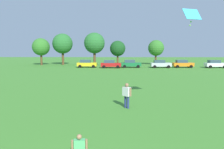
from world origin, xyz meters
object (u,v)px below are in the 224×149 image
(tree_right, at_px, (118,49))
(child_kite_flyer, at_px, (79,148))
(adult_bystander, at_px, (127,93))
(parked_car_green_2, at_px, (131,64))
(tree_far_right, at_px, (156,48))
(tree_far_left, at_px, (41,47))
(tree_center, at_px, (94,43))
(parked_car_orange_4, at_px, (183,64))
(tree_left, at_px, (63,44))
(kite, at_px, (192,15))
(parked_car_silver_3, at_px, (160,64))
(parked_car_red_1, at_px, (111,64))
(parked_car_yellow_0, at_px, (87,64))
(parked_car_white_5, at_px, (215,64))

(tree_right, bearing_deg, child_kite_flyer, -91.75)
(adult_bystander, height_order, parked_car_green_2, parked_car_green_2)
(adult_bystander, relative_size, tree_far_right, 0.26)
(tree_far_left, bearing_deg, child_kite_flyer, -68.87)
(parked_car_green_2, relative_size, tree_center, 0.52)
(child_kite_flyer, distance_m, parked_car_orange_4, 42.50)
(parked_car_orange_4, relative_size, tree_left, 0.53)
(tree_right, bearing_deg, kite, -83.79)
(tree_far_right, bearing_deg, tree_far_left, -175.03)
(child_kite_flyer, relative_size, tree_left, 0.14)
(parked_car_silver_3, xyz_separation_m, tree_far_left, (-28.57, 7.26, 3.72))
(tree_far_right, bearing_deg, parked_car_red_1, -137.83)
(tree_center, relative_size, tree_right, 1.32)
(adult_bystander, xyz_separation_m, parked_car_yellow_0, (-7.26, 32.33, -0.14))
(kite, bearing_deg, parked_car_silver_3, 81.46)
(child_kite_flyer, xyz_separation_m, tree_right, (1.46, 47.91, 3.54))
(adult_bystander, bearing_deg, parked_car_orange_4, 114.61)
(parked_car_silver_3, height_order, tree_far_right, tree_far_right)
(parked_car_white_5, relative_size, tree_far_right, 0.67)
(tree_left, bearing_deg, parked_car_red_1, -37.17)
(tree_left, height_order, tree_center, tree_center)
(parked_car_red_1, distance_m, tree_right, 10.28)
(parked_car_orange_4, relative_size, tree_far_left, 0.63)
(parked_car_yellow_0, xyz_separation_m, tree_far_left, (-12.50, 6.82, 3.72))
(parked_car_green_2, relative_size, tree_far_right, 0.67)
(child_kite_flyer, height_order, parked_car_yellow_0, parked_car_yellow_0)
(parked_car_orange_4, distance_m, tree_right, 16.82)
(kite, distance_m, tree_center, 41.56)
(parked_car_yellow_0, bearing_deg, child_kite_flyer, -82.23)
(parked_car_green_2, height_order, parked_car_orange_4, same)
(tree_left, bearing_deg, parked_car_white_5, -14.45)
(parked_car_red_1, relative_size, tree_left, 0.53)
(parked_car_orange_4, relative_size, tree_far_right, 0.67)
(tree_far_right, bearing_deg, parked_car_silver_3, -94.53)
(parked_car_orange_4, bearing_deg, tree_far_right, 114.18)
(adult_bystander, bearing_deg, parked_car_silver_3, 122.16)
(tree_left, xyz_separation_m, tree_right, (14.27, -0.04, -1.25))
(parked_car_green_2, distance_m, parked_car_silver_3, 6.41)
(kite, height_order, tree_center, tree_center)
(adult_bystander, relative_size, parked_car_silver_3, 0.39)
(parked_car_silver_3, bearing_deg, parked_car_yellow_0, 178.42)
(parked_car_red_1, bearing_deg, parked_car_white_5, 1.45)
(parked_car_green_2, relative_size, tree_left, 0.53)
(parked_car_white_5, bearing_deg, tree_left, 165.55)
(parked_car_white_5, height_order, tree_far_right, tree_far_right)
(kite, xyz_separation_m, tree_left, (-18.71, 40.87, -0.55))
(parked_car_yellow_0, distance_m, tree_far_left, 14.72)
(tree_far_right, bearing_deg, tree_right, -174.91)
(kite, height_order, parked_car_green_2, kite)
(parked_car_white_5, bearing_deg, tree_far_left, 169.63)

